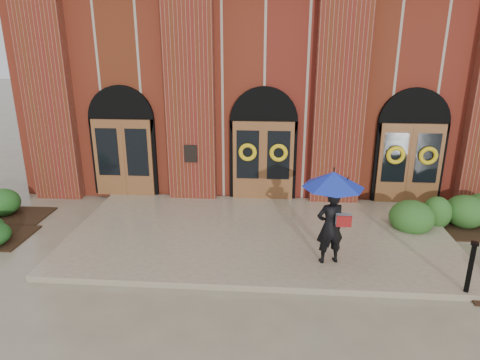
# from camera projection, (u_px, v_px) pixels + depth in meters

# --- Properties ---
(ground) EXTENTS (90.00, 90.00, 0.00)m
(ground) POSITION_uv_depth(u_px,v_px,m) (259.00, 239.00, 11.32)
(ground) COLOR gray
(ground) RESTS_ON ground
(landing) EXTENTS (10.00, 5.30, 0.15)m
(landing) POSITION_uv_depth(u_px,v_px,m) (260.00, 234.00, 11.44)
(landing) COLOR tan
(landing) RESTS_ON ground
(church_building) EXTENTS (16.20, 12.53, 7.00)m
(church_building) POSITION_uv_depth(u_px,v_px,m) (267.00, 76.00, 18.53)
(church_building) COLOR maroon
(church_building) RESTS_ON ground
(man_with_umbrella) EXTENTS (1.68, 1.68, 2.18)m
(man_with_umbrella) POSITION_uv_depth(u_px,v_px,m) (332.00, 200.00, 9.42)
(man_with_umbrella) COLOR black
(man_with_umbrella) RESTS_ON landing
(metal_post) EXTENTS (0.20, 0.20, 1.10)m
(metal_post) POSITION_uv_depth(u_px,v_px,m) (471.00, 266.00, 8.55)
(metal_post) COLOR black
(metal_post) RESTS_ON landing
(hedge_wall_right) EXTENTS (3.31, 1.32, 0.85)m
(hedge_wall_right) POSITION_uv_depth(u_px,v_px,m) (449.00, 215.00, 11.80)
(hedge_wall_right) COLOR #29571E
(hedge_wall_right) RESTS_ON ground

